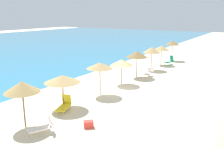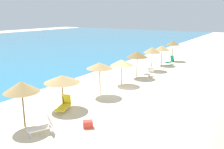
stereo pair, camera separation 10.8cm
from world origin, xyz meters
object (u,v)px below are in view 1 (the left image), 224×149
Objects in this scene: lounge_chair_0 at (170,61)px; cooler_box at (89,124)px; beach_umbrella_6 at (137,54)px; beach_umbrella_8 at (162,48)px; beach_umbrella_4 at (100,66)px; lounge_chair_2 at (149,73)px; beach_umbrella_9 at (173,43)px; beach_umbrella_3 at (62,79)px; lounge_chair_3 at (64,105)px; beach_umbrella_7 at (152,50)px; beach_umbrella_5 at (122,62)px; beach_umbrella_2 at (22,87)px; lounge_chair_1 at (43,126)px.

lounge_chair_0 is 21.15m from cooler_box.
beach_umbrella_6 is 7.59m from beach_umbrella_8.
beach_umbrella_4 is at bearing -179.46° from beach_umbrella_8.
lounge_chair_2 is at bearing 8.00° from cooler_box.
beach_umbrella_9 reaches higher than cooler_box.
lounge_chair_0 is at bearing -2.95° from beach_umbrella_4.
beach_umbrella_9 is (22.47, -0.65, 0.39)m from beach_umbrella_3.
beach_umbrella_3 reaches higher than cooler_box.
lounge_chair_3 is at bearing 179.79° from beach_umbrella_8.
lounge_chair_0 is (4.41, -0.84, -1.97)m from beach_umbrella_7.
lounge_chair_3 is at bearing 179.18° from beach_umbrella_6.
beach_umbrella_5 is at bearing -111.95° from lounge_chair_3.
lounge_chair_0 is 1.08× the size of lounge_chair_2.
beach_umbrella_3 is 12.11m from lounge_chair_2.
beach_umbrella_2 reaches higher than beach_umbrella_8.
beach_umbrella_7 is at bearing -111.23° from lounge_chair_3.
beach_umbrella_5 is at bearing -56.46° from lounge_chair_1.
lounge_chair_2 reaches higher than cooler_box.
beach_umbrella_4 is 15.69m from lounge_chair_0.
beach_umbrella_4 reaches higher than lounge_chair_2.
beach_umbrella_7 is 17.04m from cooler_box.
lounge_chair_0 is (11.83, -0.82, -1.66)m from beach_umbrella_5.
beach_umbrella_5 is at bearing -2.20° from beach_umbrella_2.
beach_umbrella_2 is 2.01× the size of lounge_chair_0.
beach_umbrella_7 is (11.13, 0.04, -0.05)m from beach_umbrella_4.
beach_umbrella_7 is 3.55m from beach_umbrella_8.
beach_umbrella_9 is 24.38m from cooler_box.
beach_umbrella_4 is 4.79× the size of cooler_box.
cooler_box is at bearing -114.87° from beach_umbrella_3.
beach_umbrella_3 is 4.43× the size of cooler_box.
beach_umbrella_9 reaches higher than beach_umbrella_8.
cooler_box is (-12.59, -2.96, -2.29)m from beach_umbrella_6.
beach_umbrella_7 reaches higher than beach_umbrella_8.
beach_umbrella_3 is 1.95× the size of lounge_chair_2.
beach_umbrella_9 is at bearing -1.65° from beach_umbrella_3.
beach_umbrella_6 is 1.00× the size of beach_umbrella_7.
lounge_chair_0 is at bearing -113.53° from lounge_chair_3.
lounge_chair_2 is (-3.13, -1.06, -2.05)m from beach_umbrella_7.
beach_umbrella_6 is 2.14× the size of lounge_chair_2.
beach_umbrella_2 is at bearing 109.45° from lounge_chair_0.
beach_umbrella_4 is 0.99× the size of beach_umbrella_6.
beach_umbrella_6 is at bearing 13.22° from cooler_box.
lounge_chair_1 is at bearing 92.58° from lounge_chair_3.
lounge_chair_3 is (-19.75, 1.01, -0.11)m from lounge_chair_0.
beach_umbrella_4 reaches higher than lounge_chair_1.
beach_umbrella_8 is 1.83× the size of lounge_chair_0.
lounge_chair_1 is 2.61× the size of cooler_box.
beach_umbrella_7 reaches higher than beach_umbrella_3.
beach_umbrella_3 is at bearing 178.61° from beach_umbrella_8.
beach_umbrella_5 is 0.87× the size of beach_umbrella_7.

